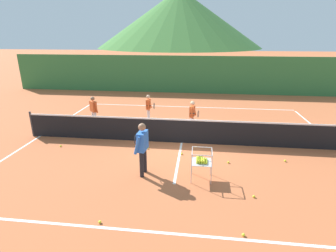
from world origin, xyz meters
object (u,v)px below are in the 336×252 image
Objects in this scene: tennis_ball_1 at (228,162)px; tennis_ball_2 at (148,148)px; instructor at (142,144)px; student_0 at (94,108)px; student_2 at (192,113)px; student_1 at (149,106)px; tennis_ball_6 at (254,196)px; tennis_ball_9 at (243,235)px; ball_cart at (201,160)px; tennis_ball_7 at (100,222)px; tennis_ball_8 at (285,161)px; tennis_ball_4 at (61,146)px; tennis_ball_5 at (182,154)px; tennis_net at (182,131)px.

tennis_ball_2 is at bearing 164.57° from tennis_ball_1.
instructor is at bearing -158.86° from tennis_ball_1.
student_0 is 4.51m from student_2.
student_1 is 19.36× the size of tennis_ball_6.
tennis_ball_1 is at bearing -28.31° from student_0.
instructor is at bearing 138.80° from tennis_ball_9.
tennis_ball_7 is (-2.24, -2.21, -0.56)m from ball_cart.
student_0 reaches higher than tennis_ball_1.
ball_cart reaches higher than tennis_ball_2.
tennis_ball_6 is at bearing -56.40° from student_1.
tennis_ball_2 is 4.76m from tennis_ball_8.
tennis_ball_1 is (3.41, -3.97, -0.76)m from student_1.
ball_cart is 1.69m from tennis_ball_6.
student_1 is at bearing 115.04° from tennis_ball_9.
ball_cart is 1.53m from tennis_ball_1.
instructor reaches higher than tennis_ball_1.
tennis_ball_6 and tennis_ball_8 have the same top height.
tennis_ball_1 is (2.64, 1.02, -0.94)m from instructor.
tennis_ball_1 is at bearing 21.14° from instructor.
tennis_ball_5 is (4.60, -0.14, 0.00)m from tennis_ball_4.
tennis_ball_4 is 8.06m from tennis_ball_8.
tennis_ball_7 is (-3.15, -3.31, 0.00)m from tennis_ball_1.
tennis_ball_2 is (2.96, -2.34, -0.79)m from student_0.
tennis_ball_2 and tennis_ball_7 have the same top height.
tennis_ball_9 is (-1.89, -3.67, 0.00)m from tennis_ball_8.
tennis_ball_6 is (3.89, -5.85, -0.76)m from student_1.
student_2 is (1.34, 3.95, -0.17)m from instructor.
student_2 is 1.49× the size of ball_cart.
student_2 is at bearing 113.88° from tennis_ball_1.
ball_cart is 13.22× the size of tennis_ball_8.
tennis_ball_8 is (3.46, -0.13, 0.00)m from tennis_ball_5.
student_0 is 1.04× the size of student_1.
instructor is 2.53m from tennis_ball_7.
student_2 is 19.70× the size of tennis_ball_7.
student_1 is 0.98× the size of student_2.
tennis_ball_1 is at bearing -49.33° from student_1.
student_2 is at bearing 71.25° from instructor.
tennis_ball_6 is at bearing -15.41° from instructor.
student_0 is 6.64m from tennis_ball_1.
tennis_ball_8 and tennis_ball_9 have the same top height.
tennis_ball_5 is at bearing 67.27° from tennis_ball_7.
tennis_ball_4 is (-0.36, -2.51, -0.79)m from student_0.
tennis_ball_1 is at bearing -15.43° from tennis_ball_2.
tennis_ball_7 is (-1.50, -4.84, -0.47)m from tennis_net.
tennis_ball_7 is at bearing -158.51° from tennis_ball_6.
tennis_net is at bearing 68.89° from instructor.
tennis_ball_9 is (-0.00, -3.33, 0.00)m from tennis_ball_1.
instructor is 4.00m from tennis_ball_4.
tennis_ball_8 is at bearing -18.65° from tennis_net.
student_0 is at bearing 81.87° from tennis_ball_4.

